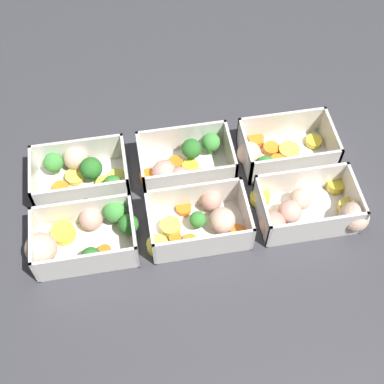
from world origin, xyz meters
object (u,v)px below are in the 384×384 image
object	(u,v)px
container_near_center	(184,164)
container_near_right	(82,175)
container_far_right	(82,236)
container_far_center	(201,221)
container_far_left	(311,210)
container_near_left	(277,151)

from	to	relation	value
container_near_center	container_near_right	world-z (taller)	same
container_far_right	container_far_center	bearing A→B (deg)	179.14
container_far_center	container_far_left	bearing A→B (deg)	176.70
container_near_left	container_far_left	bearing A→B (deg)	99.61
container_near_center	container_far_center	bearing A→B (deg)	94.29
container_near_right	container_near_center	bearing A→B (deg)	177.80
container_near_left	container_far_left	distance (m)	0.13
container_near_left	container_near_center	bearing A→B (deg)	0.37
container_near_left	container_far_left	xyz separation A→B (m)	(-0.02, 0.13, 0.00)
container_near_center	container_far_center	xyz separation A→B (m)	(-0.01, 0.12, -0.00)
container_near_left	container_near_right	size ratio (longest dim) A/B	1.11
container_near_center	container_far_right	bearing A→B (deg)	32.04
container_far_left	container_far_right	bearing A→B (deg)	-2.04
container_far_center	container_far_right	xyz separation A→B (m)	(0.20, -0.00, 0.00)
container_near_right	container_far_left	bearing A→B (deg)	159.72
container_near_left	container_near_right	distance (m)	0.35
container_near_center	container_far_center	distance (m)	0.12
container_near_right	container_far_center	distance (m)	0.23
container_far_left	container_far_right	distance (m)	0.38
container_near_left	container_near_center	distance (m)	0.17
container_near_right	container_near_left	bearing A→B (deg)	179.05
container_near_center	container_far_left	world-z (taller)	same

